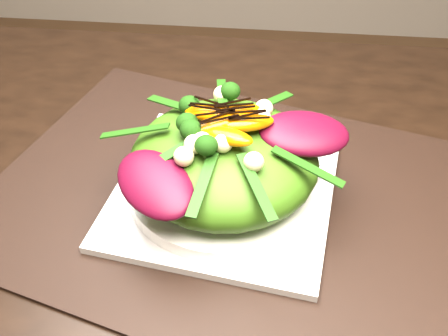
# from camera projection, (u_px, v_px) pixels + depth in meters

# --- Properties ---
(placemat) EXTENTS (0.63, 0.54, 0.00)m
(placemat) POSITION_uv_depth(u_px,v_px,m) (224.00, 195.00, 0.62)
(placemat) COLOR black
(placemat) RESTS_ON dining_table
(plate_base) EXTENTS (0.28, 0.28, 0.01)m
(plate_base) POSITION_uv_depth(u_px,v_px,m) (224.00, 191.00, 0.61)
(plate_base) COLOR silver
(plate_base) RESTS_ON placemat
(salad_bowl) EXTENTS (0.26, 0.26, 0.02)m
(salad_bowl) POSITION_uv_depth(u_px,v_px,m) (224.00, 183.00, 0.61)
(salad_bowl) COLOR white
(salad_bowl) RESTS_ON plate_base
(lettuce_mound) EXTENTS (0.21, 0.21, 0.08)m
(lettuce_mound) POSITION_uv_depth(u_px,v_px,m) (224.00, 159.00, 0.58)
(lettuce_mound) COLOR #375F11
(lettuce_mound) RESTS_ON salad_bowl
(radicchio_leaf) EXTENTS (0.11, 0.08, 0.02)m
(radicchio_leaf) POSITION_uv_depth(u_px,v_px,m) (304.00, 133.00, 0.56)
(radicchio_leaf) COLOR #3D0616
(radicchio_leaf) RESTS_ON lettuce_mound
(orange_segment) EXTENTS (0.06, 0.03, 0.02)m
(orange_segment) POSITION_uv_depth(u_px,v_px,m) (203.00, 119.00, 0.56)
(orange_segment) COLOR #CE5E03
(orange_segment) RESTS_ON lettuce_mound
(broccoli_floret) EXTENTS (0.04, 0.04, 0.03)m
(broccoli_floret) POSITION_uv_depth(u_px,v_px,m) (173.00, 111.00, 0.57)
(broccoli_floret) COLOR #173209
(broccoli_floret) RESTS_ON lettuce_mound
(macadamia_nut) EXTENTS (0.02, 0.02, 0.02)m
(macadamia_nut) POSITION_uv_depth(u_px,v_px,m) (255.00, 149.00, 0.52)
(macadamia_nut) COLOR beige
(macadamia_nut) RESTS_ON lettuce_mound
(balsamic_drizzle) EXTENTS (0.04, 0.00, 0.00)m
(balsamic_drizzle) POSITION_uv_depth(u_px,v_px,m) (203.00, 112.00, 0.55)
(balsamic_drizzle) COLOR black
(balsamic_drizzle) RESTS_ON orange_segment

